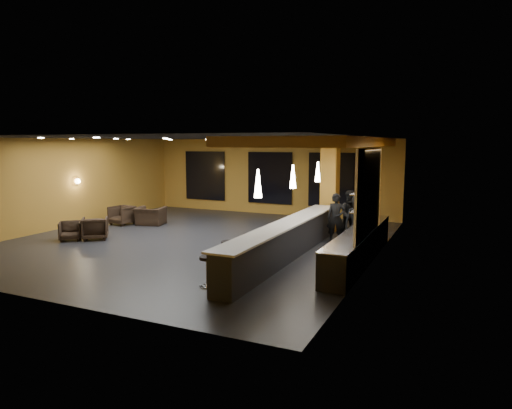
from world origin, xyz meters
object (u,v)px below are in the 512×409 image
at_px(armchair_d, 150,216).
at_px(pendant_2, 318,172).
at_px(bar_stool_4, 287,228).
at_px(armchair_b, 95,228).
at_px(pendant_0, 258,183).
at_px(bar_stool_5, 299,221).
at_px(bar_stool_0, 207,268).
at_px(bar_stool_1, 229,252).
at_px(prep_counter, 359,247).
at_px(armchair_c, 122,215).
at_px(staff_a, 336,218).
at_px(pendant_1, 293,177).
at_px(armchair_a, 70,231).
at_px(staff_c, 357,219).
at_px(column, 330,185).
at_px(staff_b, 351,215).
at_px(bar_stool_2, 251,244).
at_px(bar_counter, 286,241).
at_px(bar_stool_3, 270,237).

bearing_deg(armchair_d, pendant_2, 168.92).
bearing_deg(bar_stool_4, armchair_b, -160.75).
bearing_deg(bar_stool_4, pendant_0, -79.63).
bearing_deg(bar_stool_5, bar_stool_0, -89.39).
bearing_deg(armchair_b, bar_stool_0, 115.66).
bearing_deg(pendant_2, bar_stool_1, -99.46).
bearing_deg(prep_counter, armchair_c, 169.59).
bearing_deg(staff_a, pendant_1, -121.52).
distance_m(armchair_a, bar_stool_0, 7.35).
bearing_deg(armchair_c, staff_c, 8.24).
relative_size(column, pendant_1, 5.00).
relative_size(staff_a, armchair_c, 1.96).
xyz_separation_m(staff_c, armchair_a, (-9.10, -3.51, -0.50)).
xyz_separation_m(staff_b, armchair_a, (-8.72, -4.26, -0.52)).
relative_size(pendant_2, bar_stool_2, 0.89).
xyz_separation_m(bar_counter, column, (0.00, 4.60, 1.25)).
height_order(pendant_1, staff_b, pendant_1).
bearing_deg(armchair_c, pendant_2, 10.49).
height_order(prep_counter, staff_b, staff_b).
bearing_deg(pendant_2, bar_stool_5, 149.62).
xyz_separation_m(staff_a, bar_stool_1, (-1.60, -4.61, -0.30)).
relative_size(pendant_0, staff_b, 0.41).
relative_size(armchair_a, bar_stool_5, 0.96).
bearing_deg(staff_a, bar_stool_0, -115.90).
height_order(pendant_2, bar_stool_5, pendant_2).
bearing_deg(prep_counter, bar_stool_5, 133.34).
xyz_separation_m(armchair_d, bar_stool_4, (6.28, -0.90, 0.16)).
bearing_deg(bar_stool_5, armchair_a, -148.22).
bearing_deg(bar_stool_5, armchair_d, -173.88).
bearing_deg(bar_stool_2, armchair_b, 175.99).
bearing_deg(armchair_a, staff_c, -19.80).
distance_m(pendant_2, bar_stool_4, 2.25).
distance_m(pendant_0, armchair_b, 7.46).
height_order(bar_stool_3, bar_stool_5, bar_stool_5).
bearing_deg(bar_stool_0, pendant_2, 83.33).
height_order(staff_b, armchair_a, staff_b).
bearing_deg(column, prep_counter, -64.00).
relative_size(staff_c, armchair_d, 1.50).
bearing_deg(armchair_d, staff_b, 172.21).
xyz_separation_m(pendant_2, bar_stool_4, (-0.72, -1.09, -1.84)).
bearing_deg(pendant_2, armchair_a, -153.76).
xyz_separation_m(bar_stool_0, bar_stool_3, (-0.01, 3.80, 0.01)).
xyz_separation_m(armchair_b, bar_stool_5, (6.19, 3.75, 0.10)).
distance_m(bar_counter, staff_b, 3.67).
bearing_deg(pendant_0, staff_c, 72.90).
bearing_deg(bar_stool_3, staff_a, 53.98).
bearing_deg(bar_stool_3, pendant_1, -3.45).
bearing_deg(pendant_1, pendant_2, 90.00).
bearing_deg(column, bar_stool_5, -125.41).
xyz_separation_m(staff_b, armchair_c, (-9.15, -1.14, -0.46)).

